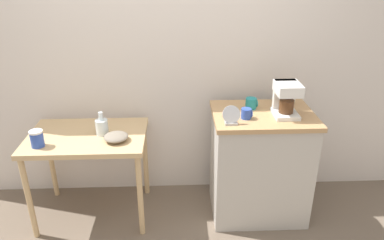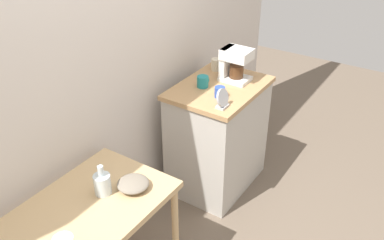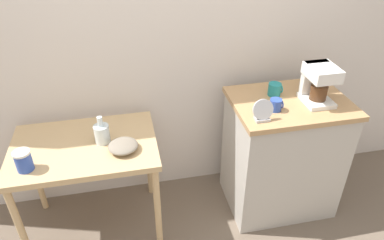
{
  "view_description": "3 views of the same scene",
  "coord_description": "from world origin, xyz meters",
  "px_view_note": "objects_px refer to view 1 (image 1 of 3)",
  "views": [
    {
      "loc": [
        0.09,
        -2.54,
        2.05
      ],
      "look_at": [
        0.2,
        0.07,
        0.87
      ],
      "focal_mm": 34.37,
      "sensor_mm": 36.0,
      "label": 1
    },
    {
      "loc": [
        -1.75,
        -1.35,
        2.33
      ],
      "look_at": [
        0.25,
        -0.03,
        0.9
      ],
      "focal_mm": 38.96,
      "sensor_mm": 36.0,
      "label": 2
    },
    {
      "loc": [
        -0.33,
        -1.86,
        2.13
      ],
      "look_at": [
        0.06,
        0.0,
        0.9
      ],
      "focal_mm": 33.61,
      "sensor_mm": 36.0,
      "label": 3
    }
  ],
  "objects_px": {
    "bowl_stoneware": "(116,137)",
    "mug_blue": "(246,114)",
    "glass_carafe_vase": "(102,127)",
    "canister_enamel": "(37,139)",
    "table_clock": "(231,116)",
    "mug_dark_teal": "(251,103)",
    "coffee_maker": "(286,97)",
    "mug_small_cream": "(289,99)"
  },
  "relations": [
    {
      "from": "mug_small_cream",
      "to": "table_clock",
      "type": "xyz_separation_m",
      "value": [
        -0.53,
        -0.36,
        0.01
      ]
    },
    {
      "from": "bowl_stoneware",
      "to": "mug_blue",
      "type": "relative_size",
      "value": 2.22
    },
    {
      "from": "coffee_maker",
      "to": "mug_dark_teal",
      "type": "xyz_separation_m",
      "value": [
        -0.23,
        0.13,
        -0.1
      ]
    },
    {
      "from": "bowl_stoneware",
      "to": "glass_carafe_vase",
      "type": "bearing_deg",
      "value": 136.74
    },
    {
      "from": "bowl_stoneware",
      "to": "coffee_maker",
      "type": "bearing_deg",
      "value": 2.72
    },
    {
      "from": "mug_blue",
      "to": "table_clock",
      "type": "relative_size",
      "value": 0.6
    },
    {
      "from": "canister_enamel",
      "to": "mug_dark_teal",
      "type": "relative_size",
      "value": 1.34
    },
    {
      "from": "canister_enamel",
      "to": "mug_blue",
      "type": "bearing_deg",
      "value": 2.49
    },
    {
      "from": "mug_dark_teal",
      "to": "table_clock",
      "type": "height_order",
      "value": "table_clock"
    },
    {
      "from": "mug_dark_teal",
      "to": "table_clock",
      "type": "relative_size",
      "value": 0.68
    },
    {
      "from": "bowl_stoneware",
      "to": "mug_dark_teal",
      "type": "bearing_deg",
      "value": 10.38
    },
    {
      "from": "bowl_stoneware",
      "to": "mug_dark_teal",
      "type": "distance_m",
      "value": 1.09
    },
    {
      "from": "canister_enamel",
      "to": "coffee_maker",
      "type": "bearing_deg",
      "value": 3.9
    },
    {
      "from": "canister_enamel",
      "to": "mug_small_cream",
      "type": "height_order",
      "value": "mug_small_cream"
    },
    {
      "from": "coffee_maker",
      "to": "table_clock",
      "type": "relative_size",
      "value": 1.85
    },
    {
      "from": "mug_blue",
      "to": "bowl_stoneware",
      "type": "bearing_deg",
      "value": -179.87
    },
    {
      "from": "glass_carafe_vase",
      "to": "mug_blue",
      "type": "relative_size",
      "value": 2.24
    },
    {
      "from": "glass_carafe_vase",
      "to": "mug_small_cream",
      "type": "bearing_deg",
      "value": 5.78
    },
    {
      "from": "canister_enamel",
      "to": "mug_small_cream",
      "type": "xyz_separation_m",
      "value": [
        1.95,
        0.34,
        0.15
      ]
    },
    {
      "from": "table_clock",
      "to": "canister_enamel",
      "type": "bearing_deg",
      "value": 178.88
    },
    {
      "from": "coffee_maker",
      "to": "mug_blue",
      "type": "distance_m",
      "value": 0.33
    },
    {
      "from": "coffee_maker",
      "to": "mug_small_cream",
      "type": "relative_size",
      "value": 2.69
    },
    {
      "from": "coffee_maker",
      "to": "mug_dark_teal",
      "type": "relative_size",
      "value": 2.74
    },
    {
      "from": "bowl_stoneware",
      "to": "coffee_maker",
      "type": "relative_size",
      "value": 0.72
    },
    {
      "from": "bowl_stoneware",
      "to": "canister_enamel",
      "type": "relative_size",
      "value": 1.46
    },
    {
      "from": "table_clock",
      "to": "coffee_maker",
      "type": "bearing_deg",
      "value": 19.5
    },
    {
      "from": "glass_carafe_vase",
      "to": "canister_enamel",
      "type": "relative_size",
      "value": 1.48
    },
    {
      "from": "canister_enamel",
      "to": "mug_dark_teal",
      "type": "distance_m",
      "value": 1.65
    },
    {
      "from": "bowl_stoneware",
      "to": "mug_blue",
      "type": "xyz_separation_m",
      "value": [
        0.99,
        0.0,
        0.17
      ]
    },
    {
      "from": "glass_carafe_vase",
      "to": "table_clock",
      "type": "height_order",
      "value": "table_clock"
    },
    {
      "from": "mug_small_cream",
      "to": "canister_enamel",
      "type": "bearing_deg",
      "value": -170.24
    },
    {
      "from": "glass_carafe_vase",
      "to": "canister_enamel",
      "type": "distance_m",
      "value": 0.48
    },
    {
      "from": "mug_small_cream",
      "to": "mug_blue",
      "type": "relative_size",
      "value": 1.15
    },
    {
      "from": "mug_blue",
      "to": "table_clock",
      "type": "height_order",
      "value": "table_clock"
    },
    {
      "from": "canister_enamel",
      "to": "bowl_stoneware",
      "type": "bearing_deg",
      "value": 6.61
    },
    {
      "from": "coffee_maker",
      "to": "mug_blue",
      "type": "relative_size",
      "value": 3.1
    },
    {
      "from": "glass_carafe_vase",
      "to": "mug_small_cream",
      "type": "height_order",
      "value": "mug_small_cream"
    },
    {
      "from": "canister_enamel",
      "to": "table_clock",
      "type": "relative_size",
      "value": 0.91
    },
    {
      "from": "mug_dark_teal",
      "to": "mug_blue",
      "type": "height_order",
      "value": "mug_dark_teal"
    },
    {
      "from": "bowl_stoneware",
      "to": "mug_blue",
      "type": "bearing_deg",
      "value": 0.13
    },
    {
      "from": "coffee_maker",
      "to": "bowl_stoneware",
      "type": "bearing_deg",
      "value": -177.28
    },
    {
      "from": "glass_carafe_vase",
      "to": "coffee_maker",
      "type": "relative_size",
      "value": 0.72
    }
  ]
}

